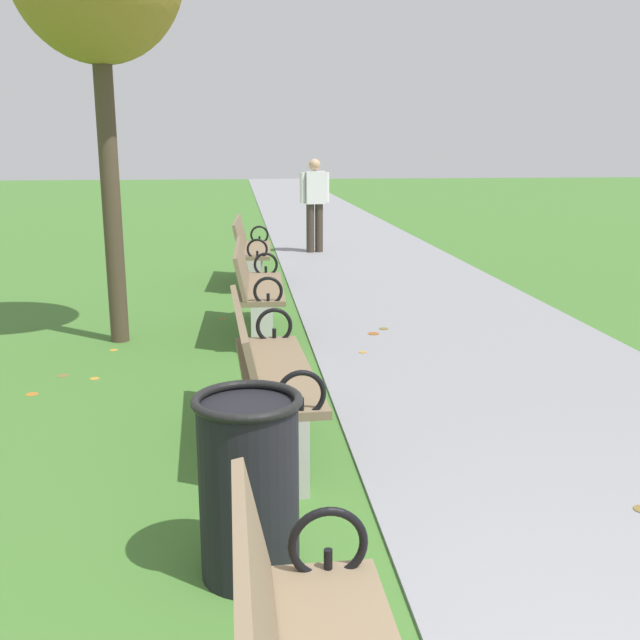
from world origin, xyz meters
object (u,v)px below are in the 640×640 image
park_bench_2 (268,371)px  park_bench_4 (250,249)px  pedestrian_walking (315,200)px  park_bench_3 (256,287)px  trash_bin (249,486)px

park_bench_2 → park_bench_4: bearing=90.0°
park_bench_2 → pedestrian_walking: 8.53m
park_bench_3 → park_bench_4: size_ratio=0.99×
park_bench_3 → trash_bin: size_ratio=1.92×
park_bench_3 → trash_bin: (-0.15, -4.29, -0.06)m
park_bench_3 → park_bench_4: 2.75m
pedestrian_walking → trash_bin: bearing=-97.7°
park_bench_4 → pedestrian_walking: (1.19, 2.86, 0.44)m
park_bench_4 → trash_bin: bearing=-91.2°
park_bench_3 → trash_bin: park_bench_3 is taller
park_bench_2 → trash_bin: bearing=-95.8°
park_bench_2 → park_bench_4: same height
park_bench_2 → park_bench_3: (-0.00, 2.83, 0.00)m
park_bench_2 → trash_bin: size_ratio=1.93×
park_bench_2 → pedestrian_walking: bearing=82.0°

